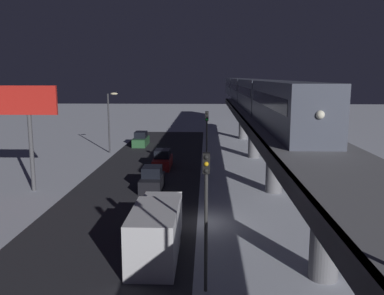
{
  "coord_description": "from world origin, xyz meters",
  "views": [
    {
      "loc": [
        -0.52,
        26.35,
        9.64
      ],
      "look_at": [
        0.92,
        -12.68,
        2.88
      ],
      "focal_mm": 38.53,
      "sensor_mm": 36.0,
      "label": 1
    }
  ],
  "objects_px": {
    "sedan_red_2": "(163,160)",
    "sedan_green": "(141,140)",
    "traffic_light_mid": "(207,134)",
    "box_truck": "(157,230)",
    "commercial_billboard": "(29,111)",
    "traffic_light_near": "(206,202)",
    "subway_train": "(248,91)",
    "sedan_black": "(152,180)"
  },
  "relations": [
    {
      "from": "sedan_red_2",
      "to": "box_truck",
      "type": "distance_m",
      "value": 21.62
    },
    {
      "from": "sedan_black",
      "to": "commercial_billboard",
      "type": "distance_m",
      "value": 11.75
    },
    {
      "from": "commercial_billboard",
      "to": "sedan_red_2",
      "type": "bearing_deg",
      "value": -137.11
    },
    {
      "from": "subway_train",
      "to": "traffic_light_near",
      "type": "height_order",
      "value": "subway_train"
    },
    {
      "from": "sedan_black",
      "to": "box_truck",
      "type": "height_order",
      "value": "box_truck"
    },
    {
      "from": "sedan_red_2",
      "to": "traffic_light_near",
      "type": "height_order",
      "value": "traffic_light_near"
    },
    {
      "from": "traffic_light_mid",
      "to": "sedan_red_2",
      "type": "bearing_deg",
      "value": -41.17
    },
    {
      "from": "box_truck",
      "to": "commercial_billboard",
      "type": "xyz_separation_m",
      "value": [
        12.04,
        -12.2,
        5.48
      ]
    },
    {
      "from": "traffic_light_near",
      "to": "traffic_light_mid",
      "type": "xyz_separation_m",
      "value": [
        0.0,
        -21.42,
        0.0
      ]
    },
    {
      "from": "sedan_red_2",
      "to": "traffic_light_near",
      "type": "bearing_deg",
      "value": -79.57
    },
    {
      "from": "box_truck",
      "to": "commercial_billboard",
      "type": "distance_m",
      "value": 18.0
    },
    {
      "from": "sedan_green",
      "to": "commercial_billboard",
      "type": "distance_m",
      "value": 24.96
    },
    {
      "from": "sedan_green",
      "to": "traffic_light_near",
      "type": "height_order",
      "value": "traffic_light_near"
    },
    {
      "from": "sedan_red_2",
      "to": "commercial_billboard",
      "type": "xyz_separation_m",
      "value": [
        10.04,
        9.33,
        6.03
      ]
    },
    {
      "from": "sedan_red_2",
      "to": "traffic_light_mid",
      "type": "distance_m",
      "value": 7.11
    },
    {
      "from": "sedan_red_2",
      "to": "commercial_billboard",
      "type": "height_order",
      "value": "commercial_billboard"
    },
    {
      "from": "subway_train",
      "to": "traffic_light_near",
      "type": "xyz_separation_m",
      "value": [
        5.67,
        40.34,
        -3.46
      ]
    },
    {
      "from": "sedan_green",
      "to": "traffic_light_mid",
      "type": "relative_size",
      "value": 0.74
    },
    {
      "from": "subway_train",
      "to": "sedan_red_2",
      "type": "xyz_separation_m",
      "value": [
        10.37,
        14.81,
        -6.86
      ]
    },
    {
      "from": "subway_train",
      "to": "sedan_black",
      "type": "height_order",
      "value": "subway_train"
    },
    {
      "from": "sedan_green",
      "to": "traffic_light_near",
      "type": "xyz_separation_m",
      "value": [
        -9.3,
        39.8,
        3.4
      ]
    },
    {
      "from": "sedan_red_2",
      "to": "traffic_light_mid",
      "type": "height_order",
      "value": "traffic_light_mid"
    },
    {
      "from": "subway_train",
      "to": "traffic_light_mid",
      "type": "height_order",
      "value": "subway_train"
    },
    {
      "from": "sedan_black",
      "to": "traffic_light_mid",
      "type": "bearing_deg",
      "value": 42.3
    },
    {
      "from": "sedan_black",
      "to": "sedan_green",
      "type": "distance_m",
      "value": 23.12
    },
    {
      "from": "traffic_light_mid",
      "to": "commercial_billboard",
      "type": "xyz_separation_m",
      "value": [
        14.74,
        5.22,
        2.63
      ]
    },
    {
      "from": "traffic_light_near",
      "to": "box_truck",
      "type": "bearing_deg",
      "value": -56.03
    },
    {
      "from": "sedan_black",
      "to": "box_truck",
      "type": "bearing_deg",
      "value": -81.34
    },
    {
      "from": "box_truck",
      "to": "traffic_light_near",
      "type": "height_order",
      "value": "traffic_light_near"
    },
    {
      "from": "subway_train",
      "to": "traffic_light_mid",
      "type": "relative_size",
      "value": 11.57
    },
    {
      "from": "subway_train",
      "to": "box_truck",
      "type": "relative_size",
      "value": 10.01
    },
    {
      "from": "traffic_light_mid",
      "to": "commercial_billboard",
      "type": "bearing_deg",
      "value": 19.49
    },
    {
      "from": "sedan_black",
      "to": "traffic_light_near",
      "type": "distance_m",
      "value": 18.1
    },
    {
      "from": "sedan_red_2",
      "to": "sedan_green",
      "type": "bearing_deg",
      "value": 107.87
    },
    {
      "from": "box_truck",
      "to": "sedan_red_2",
      "type": "bearing_deg",
      "value": -84.69
    },
    {
      "from": "commercial_billboard",
      "to": "sedan_black",
      "type": "bearing_deg",
      "value": -174.65
    },
    {
      "from": "subway_train",
      "to": "sedan_green",
      "type": "distance_m",
      "value": 16.48
    },
    {
      "from": "sedan_black",
      "to": "sedan_green",
      "type": "relative_size",
      "value": 0.9
    },
    {
      "from": "sedan_black",
      "to": "traffic_light_near",
      "type": "relative_size",
      "value": 0.67
    },
    {
      "from": "traffic_light_near",
      "to": "commercial_billboard",
      "type": "height_order",
      "value": "commercial_billboard"
    },
    {
      "from": "sedan_green",
      "to": "box_truck",
      "type": "height_order",
      "value": "box_truck"
    },
    {
      "from": "subway_train",
      "to": "sedan_black",
      "type": "xyz_separation_m",
      "value": [
        10.37,
        23.2,
        -6.86
      ]
    }
  ]
}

